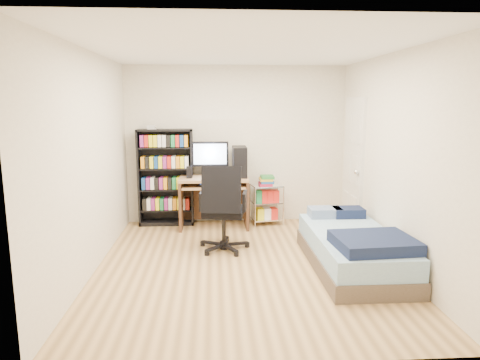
{
  "coord_description": "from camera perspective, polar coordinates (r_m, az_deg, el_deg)",
  "views": [
    {
      "loc": [
        -0.37,
        -4.86,
        1.91
      ],
      "look_at": [
        -0.03,
        0.4,
        0.96
      ],
      "focal_mm": 32.0,
      "sensor_mm": 36.0,
      "label": 1
    }
  ],
  "objects": [
    {
      "name": "computer_desk",
      "position": [
        6.65,
        -2.61,
        -0.16
      ],
      "size": [
        1.05,
        0.61,
        1.33
      ],
      "color": "tan",
      "rests_on": "room"
    },
    {
      "name": "office_chair",
      "position": [
        5.61,
        -2.24,
        -5.8
      ],
      "size": [
        0.78,
        0.78,
        1.15
      ],
      "rotation": [
        0.0,
        0.0,
        -0.15
      ],
      "color": "black",
      "rests_on": "room"
    },
    {
      "name": "bed",
      "position": [
        5.24,
        14.89,
        -8.8
      ],
      "size": [
        0.94,
        1.89,
        0.54
      ],
      "color": "brown",
      "rests_on": "room"
    },
    {
      "name": "door",
      "position": [
        6.61,
        14.88,
        1.92
      ],
      "size": [
        0.12,
        0.8,
        2.0
      ],
      "color": "silver",
      "rests_on": "room"
    },
    {
      "name": "media_shelf",
      "position": [
        6.83,
        -9.87,
        0.51
      ],
      "size": [
        0.85,
        0.28,
        1.58
      ],
      "color": "black",
      "rests_on": "room"
    },
    {
      "name": "wire_cart",
      "position": [
        6.8,
        3.59,
        -1.71
      ],
      "size": [
        0.53,
        0.42,
        0.78
      ],
      "rotation": [
        0.0,
        0.0,
        0.16
      ],
      "color": "white",
      "rests_on": "room"
    },
    {
      "name": "room",
      "position": [
        4.92,
        0.7,
        2.45
      ],
      "size": [
        3.58,
        4.08,
        2.58
      ],
      "color": "tan",
      "rests_on": "ground"
    }
  ]
}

